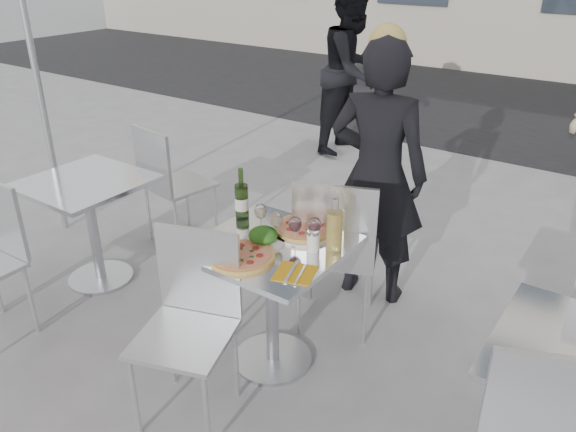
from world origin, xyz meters
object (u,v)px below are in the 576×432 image
Objects in this scene: chair_far at (336,244)px; wineglass_white_b at (276,220)px; woman_diner at (377,175)px; salad_plate at (263,237)px; napkin_left at (203,246)px; chair_near at (191,311)px; main_table at (272,279)px; side_table_left at (90,210)px; napkin_right at (295,273)px; sugar_shaker at (313,241)px; wineglass_white_a at (261,212)px; side_chair_lfar at (168,177)px; wine_bottle at (242,200)px; pizza_far at (304,229)px; wineglass_red_b at (315,226)px; pizza_near at (242,256)px; carafe at (334,231)px; pedestrian_a at (352,70)px; wineglass_red_a at (295,225)px.

wineglass_white_b is at bearing 47.81° from chair_far.
woman_diner is 0.97m from salad_plate.
wineglass_white_b is at bearing 36.34° from napkin_left.
chair_near is at bearing -103.70° from wineglass_white_b.
salad_plate is (-0.04, -0.01, 0.25)m from main_table.
side_table_left is 4.76× the size of wineglass_white_b.
woman_diner reaches higher than wineglass_white_b.
chair_near is 0.53m from napkin_right.
sugar_shaker is at bearing 84.33° from napkin_right.
wineglass_white_a is at bearing 176.82° from sugar_shaker.
chair_far is 1.60m from side_chair_lfar.
woman_diner is at bearing 62.10° from wine_bottle.
salad_plate is 0.32m from wine_bottle.
pizza_far is 0.19m from wineglass_red_b.
pizza_near is 1.47× the size of salad_plate.
salad_plate is 1.40× the size of wineglass_red_b.
side_table_left is 3.32× the size of napkin_right.
chair_far is 3.46× the size of carafe.
side_chair_lfar is 6.04× the size of wineglass_white_b.
napkin_left is (1.17, -3.64, -0.14)m from pedestrian_a.
pedestrian_a is (0.06, 3.43, 0.35)m from side_table_left.
chair_near is 0.62m from wineglass_white_b.
side_table_left is 1.24m from wine_bottle.
main_table is at bearing -159.49° from carafe.
wineglass_red_a reaches higher than sugar_shaker.
wine_bottle reaches higher than wineglass_red_a.
woman_diner is at bearing 79.73° from napkin_right.
wineglass_red_a reaches higher than pizza_far.
side_chair_lfar is 4.57× the size of napkin_left.
side_chair_lfar is 1.61m from woman_diner.
pizza_near is 0.36m from sugar_shaker.
chair_far reaches higher than sugar_shaker.
wineglass_white_a is (-0.10, 0.28, 0.10)m from pizza_near.
wineglass_white_b is at bearing -170.01° from carafe.
chair_far reaches higher than wineglass_red_a.
main_table is at bearing -25.78° from wine_bottle.
wineglass_red_b is (0.50, -0.03, -0.00)m from wine_bottle.
salad_plate is at bearing 59.92° from chair_near.
chair_far is at bearing 72.32° from pizza_far.
pedestrian_a reaches higher than pizza_far.
wineglass_red_a is (1.55, -0.59, 0.30)m from side_chair_lfar.
woman_diner reaches higher than side_table_left.
pizza_near reaches higher than napkin_left.
wineglass_red_b is (0.09, 0.05, 0.00)m from wineglass_red_a.
pizza_near is at bearing -95.82° from wineglass_white_b.
pedestrian_a is 6.16× the size of carafe.
carafe is 0.21m from wineglass_red_a.
wine_bottle is 0.42m from wineglass_red_a.
wine_bottle reaches higher than pizza_near.
side_table_left is at bearing -176.25° from wineglass_white_a.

